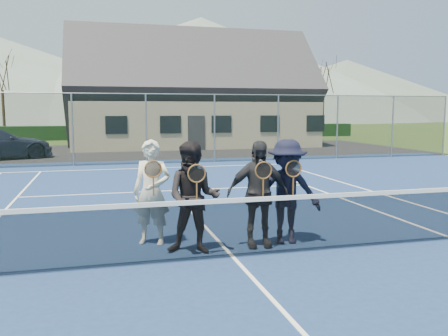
# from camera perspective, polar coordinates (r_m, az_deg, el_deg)

# --- Properties ---
(ground) EXTENTS (220.00, 220.00, 0.00)m
(ground) POSITION_cam_1_polar(r_m,az_deg,el_deg) (27.08, -10.62, 1.96)
(ground) COLOR #2C4217
(ground) RESTS_ON ground
(court_surface) EXTENTS (30.00, 30.00, 0.02)m
(court_surface) POSITION_cam_1_polar(r_m,az_deg,el_deg) (7.55, 1.13, -10.80)
(court_surface) COLOR navy
(court_surface) RESTS_ON ground
(tarmac_carpark) EXTENTS (40.00, 12.00, 0.01)m
(tarmac_carpark) POSITION_cam_1_polar(r_m,az_deg,el_deg) (27.08, -19.09, 1.70)
(tarmac_carpark) COLOR black
(tarmac_carpark) RESTS_ON ground
(hedge_row) EXTENTS (40.00, 1.20, 1.10)m
(hedge_row) POSITION_cam_1_polar(r_m,az_deg,el_deg) (39.00, -11.97, 4.23)
(hedge_row) COLOR black
(hedge_row) RESTS_ON ground
(hill_centre) EXTENTS (120.00, 120.00, 22.00)m
(hill_centre) POSITION_cam_1_polar(r_m,az_deg,el_deg) (104.61, -2.74, 11.73)
(hill_centre) COLOR slate
(hill_centre) RESTS_ON ground
(hill_east) EXTENTS (90.00, 90.00, 14.00)m
(hill_east) POSITION_cam_1_polar(r_m,az_deg,el_deg) (116.85, 14.52, 9.06)
(hill_east) COLOR #506056
(hill_east) RESTS_ON ground
(court_markings) EXTENTS (11.03, 23.83, 0.01)m
(court_markings) POSITION_cam_1_polar(r_m,az_deg,el_deg) (7.54, 1.13, -10.69)
(court_markings) COLOR white
(court_markings) RESTS_ON court_surface
(tennis_net) EXTENTS (11.68, 0.08, 1.10)m
(tennis_net) POSITION_cam_1_polar(r_m,az_deg,el_deg) (7.40, 1.14, -6.90)
(tennis_net) COLOR slate
(tennis_net) RESTS_ON ground
(perimeter_fence) EXTENTS (30.07, 0.07, 3.02)m
(perimeter_fence) POSITION_cam_1_polar(r_m,az_deg,el_deg) (20.52, -9.34, 4.68)
(perimeter_fence) COLOR slate
(perimeter_fence) RESTS_ON ground
(clubhouse) EXTENTS (15.60, 8.20, 7.70)m
(clubhouse) POSITION_cam_1_polar(r_m,az_deg,el_deg) (31.52, -3.96, 10.01)
(clubhouse) COLOR beige
(clubhouse) RESTS_ON ground
(tree_b) EXTENTS (3.20, 3.20, 7.77)m
(tree_b) POSITION_cam_1_polar(r_m,az_deg,el_deg) (40.67, -25.26, 11.23)
(tree_b) COLOR #342313
(tree_b) RESTS_ON ground
(tree_c) EXTENTS (3.20, 3.20, 7.77)m
(tree_c) POSITION_cam_1_polar(r_m,az_deg,el_deg) (40.26, -9.33, 11.84)
(tree_c) COLOR #3D2316
(tree_c) RESTS_ON ground
(tree_d) EXTENTS (3.20, 3.20, 7.77)m
(tree_d) POSITION_cam_1_polar(r_m,az_deg,el_deg) (42.43, 4.52, 11.66)
(tree_d) COLOR #3B2715
(tree_d) RESTS_ON ground
(tree_e) EXTENTS (3.20, 3.20, 7.77)m
(tree_e) POSITION_cam_1_polar(r_m,az_deg,el_deg) (44.77, 11.93, 11.29)
(tree_e) COLOR #372114
(tree_e) RESTS_ON ground
(player_a) EXTENTS (0.78, 0.67, 1.80)m
(player_a) POSITION_cam_1_polar(r_m,az_deg,el_deg) (8.19, -8.68, -2.90)
(player_a) COLOR beige
(player_a) RESTS_ON court_surface
(player_b) EXTENTS (1.06, 0.94, 1.80)m
(player_b) POSITION_cam_1_polar(r_m,az_deg,el_deg) (7.60, -3.69, -3.61)
(player_b) COLOR black
(player_b) RESTS_ON court_surface
(player_c) EXTENTS (1.09, 0.55, 1.80)m
(player_c) POSITION_cam_1_polar(r_m,az_deg,el_deg) (7.97, 4.08, -3.11)
(player_c) COLOR #222327
(player_c) RESTS_ON court_surface
(player_d) EXTENTS (1.29, 0.92, 1.80)m
(player_d) POSITION_cam_1_polar(r_m,az_deg,el_deg) (8.23, 7.57, -2.83)
(player_d) COLOR black
(player_d) RESTS_ON court_surface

